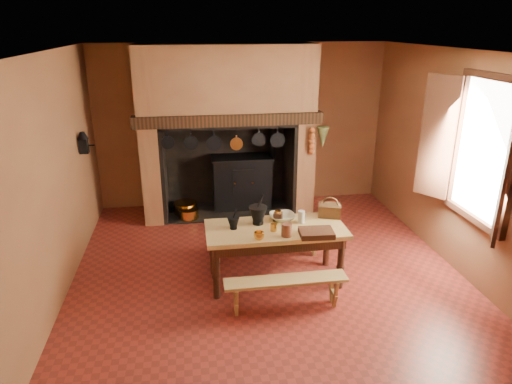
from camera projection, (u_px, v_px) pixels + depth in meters
floor at (269, 277)px, 5.91m from camera, size 5.50×5.50×0.00m
ceiling at (271, 52)px, 4.94m from camera, size 5.50×5.50×0.00m
back_wall at (242, 126)px, 7.97m from camera, size 5.00×0.02×2.80m
wall_left at (49, 185)px, 5.07m from camera, size 0.02×5.50×2.80m
wall_right at (464, 165)px, 5.78m from camera, size 0.02×5.50×2.80m
wall_front at (348, 309)px, 2.87m from camera, size 5.00×0.02×2.80m
chimney_breast at (226, 107)px, 7.38m from camera, size 2.95×0.96×2.80m
iron_range at (242, 181)px, 8.00m from camera, size 1.12×0.55×1.60m
hearth_pans at (185, 210)px, 7.79m from camera, size 0.51×0.62×0.20m
hanging_pans at (228, 142)px, 7.07m from camera, size 1.92×0.29×0.27m
onion_string at (312, 141)px, 7.25m from camera, size 0.12×0.10×0.46m
herb_bunch at (323, 138)px, 7.26m from camera, size 0.20×0.20×0.35m
window at (476, 151)px, 5.28m from camera, size 0.39×1.75×1.76m
wall_coffee_mill at (83, 141)px, 6.48m from camera, size 0.23×0.16×0.31m
work_table at (275, 236)px, 5.63m from camera, size 1.71×0.76×0.74m
bench_front at (286, 286)px, 5.15m from camera, size 1.40×0.25×0.39m
bench_back at (267, 234)px, 6.30m from camera, size 1.68×0.29×0.47m
mortar_large at (258, 214)px, 5.64m from camera, size 0.23×0.23×0.39m
mortar_small at (233, 222)px, 5.52m from camera, size 0.15×0.15×0.25m
coffee_grinder at (278, 216)px, 5.76m from camera, size 0.16×0.14×0.16m
brass_mug_a at (274, 227)px, 5.48m from camera, size 0.10×0.10×0.09m
brass_mug_b at (259, 216)px, 5.79m from camera, size 0.09×0.09×0.08m
mixing_bowl at (282, 217)px, 5.78m from camera, size 0.33×0.33×0.08m
stoneware_crock at (287, 230)px, 5.33m from camera, size 0.16×0.16×0.16m
glass_jar at (301, 217)px, 5.70m from camera, size 0.09×0.09×0.16m
wicker_basket at (330, 210)px, 5.88m from camera, size 0.33×0.28×0.27m
wooden_tray at (316, 233)px, 5.36m from camera, size 0.41×0.31×0.07m
brass_cup at (259, 236)px, 5.26m from camera, size 0.16×0.16×0.10m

